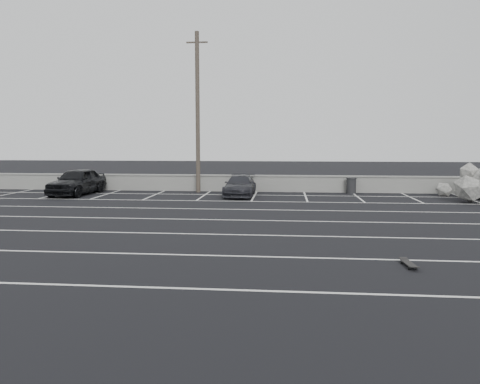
# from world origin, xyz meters

# --- Properties ---
(ground) EXTENTS (120.00, 120.00, 0.00)m
(ground) POSITION_xyz_m (0.00, 0.00, 0.00)
(ground) COLOR black
(ground) RESTS_ON ground
(seawall) EXTENTS (50.00, 0.45, 1.06)m
(seawall) POSITION_xyz_m (0.00, 14.00, 0.55)
(seawall) COLOR gray
(seawall) RESTS_ON ground
(stall_lines) EXTENTS (36.00, 20.05, 0.01)m
(stall_lines) POSITION_xyz_m (-0.08, 4.41, 0.00)
(stall_lines) COLOR silver
(stall_lines) RESTS_ON ground
(car_left) EXTENTS (2.24, 4.85, 1.61)m
(car_left) POSITION_xyz_m (-9.68, 11.18, 0.81)
(car_left) COLOR black
(car_left) RESTS_ON ground
(car_right) EXTENTS (1.74, 4.21, 1.22)m
(car_right) POSITION_xyz_m (0.15, 11.46, 0.61)
(car_right) COLOR #25252B
(car_right) RESTS_ON ground
(utility_pole) EXTENTS (1.32, 0.26, 9.89)m
(utility_pole) POSITION_xyz_m (-2.66, 13.20, 5.01)
(utility_pole) COLOR #4C4238
(utility_pole) RESTS_ON ground
(trash_bin) EXTENTS (0.85, 0.85, 0.97)m
(trash_bin) POSITION_xyz_m (6.87, 13.43, 0.49)
(trash_bin) COLOR black
(trash_bin) RESTS_ON ground
(skateboard) EXTENTS (0.27, 0.84, 0.10)m
(skateboard) POSITION_xyz_m (5.99, -3.67, 0.08)
(skateboard) COLOR black
(skateboard) RESTS_ON ground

